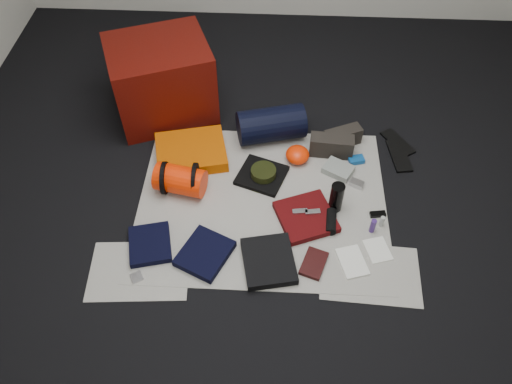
{
  "coord_description": "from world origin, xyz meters",
  "views": [
    {
      "loc": [
        0.06,
        -2.01,
        2.55
      ],
      "look_at": [
        -0.04,
        -0.0,
        0.1
      ],
      "focal_mm": 35.0,
      "sensor_mm": 36.0,
      "label": 1
    }
  ],
  "objects_px": {
    "stuff_sack": "(180,180)",
    "paperback_book": "(314,263)",
    "compact_camera": "(357,184)",
    "red_cabinet": "(162,80)",
    "navy_duffel": "(271,125)",
    "water_bottle": "(336,197)",
    "sleeping_pad": "(191,152)"
  },
  "relations": [
    {
      "from": "red_cabinet",
      "to": "paperback_book",
      "type": "height_order",
      "value": "red_cabinet"
    },
    {
      "from": "compact_camera",
      "to": "water_bottle",
      "type": "bearing_deg",
      "value": -101.72
    },
    {
      "from": "stuff_sack",
      "to": "compact_camera",
      "type": "xyz_separation_m",
      "value": [
        1.16,
        0.09,
        -0.08
      ]
    },
    {
      "from": "stuff_sack",
      "to": "navy_duffel",
      "type": "relative_size",
      "value": 0.68
    },
    {
      "from": "stuff_sack",
      "to": "paperback_book",
      "type": "distance_m",
      "value": 1.02
    },
    {
      "from": "stuff_sack",
      "to": "sleeping_pad",
      "type": "bearing_deg",
      "value": 85.19
    },
    {
      "from": "sleeping_pad",
      "to": "water_bottle",
      "type": "relative_size",
      "value": 2.19
    },
    {
      "from": "water_bottle",
      "to": "compact_camera",
      "type": "bearing_deg",
      "value": 51.86
    },
    {
      "from": "navy_duffel",
      "to": "red_cabinet",
      "type": "bearing_deg",
      "value": 147.53
    },
    {
      "from": "sleeping_pad",
      "to": "navy_duffel",
      "type": "relative_size",
      "value": 1.01
    },
    {
      "from": "stuff_sack",
      "to": "red_cabinet",
      "type": "bearing_deg",
      "value": 106.21
    },
    {
      "from": "sleeping_pad",
      "to": "stuff_sack",
      "type": "distance_m",
      "value": 0.31
    },
    {
      "from": "water_bottle",
      "to": "paperback_book",
      "type": "bearing_deg",
      "value": -108.44
    },
    {
      "from": "red_cabinet",
      "to": "water_bottle",
      "type": "xyz_separation_m",
      "value": [
        1.23,
        -0.89,
        -0.17
      ]
    },
    {
      "from": "sleeping_pad",
      "to": "red_cabinet",
      "type": "bearing_deg",
      "value": 117.88
    },
    {
      "from": "compact_camera",
      "to": "paperback_book",
      "type": "xyz_separation_m",
      "value": [
        -0.3,
        -0.63,
        -0.0
      ]
    },
    {
      "from": "red_cabinet",
      "to": "paperback_book",
      "type": "bearing_deg",
      "value": -71.55
    },
    {
      "from": "sleeping_pad",
      "to": "water_bottle",
      "type": "distance_m",
      "value": 1.06
    },
    {
      "from": "red_cabinet",
      "to": "navy_duffel",
      "type": "xyz_separation_m",
      "value": [
        0.8,
        -0.26,
        -0.16
      ]
    },
    {
      "from": "water_bottle",
      "to": "paperback_book",
      "type": "relative_size",
      "value": 1.1
    },
    {
      "from": "navy_duffel",
      "to": "water_bottle",
      "type": "xyz_separation_m",
      "value": [
        0.43,
        -0.63,
        -0.01
      ]
    },
    {
      "from": "stuff_sack",
      "to": "water_bottle",
      "type": "distance_m",
      "value": 1.01
    },
    {
      "from": "stuff_sack",
      "to": "navy_duffel",
      "type": "distance_m",
      "value": 0.78
    },
    {
      "from": "red_cabinet",
      "to": "stuff_sack",
      "type": "relative_size",
      "value": 2.14
    },
    {
      "from": "red_cabinet",
      "to": "stuff_sack",
      "type": "bearing_deg",
      "value": -94.9
    },
    {
      "from": "compact_camera",
      "to": "red_cabinet",
      "type": "bearing_deg",
      "value": -180.0
    },
    {
      "from": "stuff_sack",
      "to": "paperback_book",
      "type": "xyz_separation_m",
      "value": [
        0.86,
        -0.54,
        -0.08
      ]
    },
    {
      "from": "stuff_sack",
      "to": "navy_duffel",
      "type": "xyz_separation_m",
      "value": [
        0.57,
        0.52,
        0.03
      ]
    },
    {
      "from": "red_cabinet",
      "to": "stuff_sack",
      "type": "height_order",
      "value": "red_cabinet"
    },
    {
      "from": "compact_camera",
      "to": "paperback_book",
      "type": "relative_size",
      "value": 0.47
    },
    {
      "from": "sleeping_pad",
      "to": "paperback_book",
      "type": "bearing_deg",
      "value": -45.14
    },
    {
      "from": "water_bottle",
      "to": "compact_camera",
      "type": "relative_size",
      "value": 2.36
    }
  ]
}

